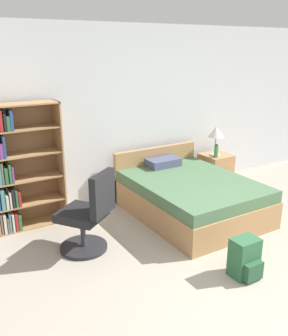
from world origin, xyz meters
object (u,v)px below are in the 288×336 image
object	(u,v)px
bookshelf	(17,169)
backpack_green	(245,259)
table_lamp	(216,133)
office_chair	(89,216)
nightstand	(215,170)
water_bottle	(216,151)
bed	(189,195)

from	to	relation	value
bookshelf	backpack_green	world-z (taller)	bookshelf
table_lamp	office_chair	bearing A→B (deg)	-161.60
backpack_green	bookshelf	bearing A→B (deg)	125.85
nightstand	backpack_green	distance (m)	2.69
office_chair	table_lamp	size ratio (longest dim) A/B	2.01
water_bottle	backpack_green	xyz separation A→B (m)	(-1.43, -2.09, -0.45)
bed	bookshelf	bearing A→B (deg)	159.69
bookshelf	bed	world-z (taller)	bookshelf
office_chair	water_bottle	bearing A→B (deg)	16.93
table_lamp	water_bottle	distance (m)	0.30
nightstand	table_lamp	bearing A→B (deg)	-157.86
bookshelf	water_bottle	world-z (taller)	bookshelf
water_bottle	office_chair	bearing A→B (deg)	-163.07
bookshelf	water_bottle	bearing A→B (deg)	-4.41
nightstand	office_chair	bearing A→B (deg)	-161.52
bookshelf	table_lamp	size ratio (longest dim) A/B	3.33
office_chair	backpack_green	bearing A→B (deg)	-48.15
office_chair	bookshelf	bearing A→B (deg)	116.75
office_chair	nightstand	world-z (taller)	office_chair
backpack_green	water_bottle	bearing A→B (deg)	55.67
nightstand	water_bottle	distance (m)	0.41
backpack_green	office_chair	bearing A→B (deg)	131.85
water_bottle	backpack_green	bearing A→B (deg)	-124.33
table_lamp	water_bottle	size ratio (longest dim) A/B	2.23
table_lamp	water_bottle	xyz separation A→B (m)	(-0.06, -0.09, -0.28)
bed	nightstand	xyz separation A→B (m)	(1.09, 0.67, 0.00)
bookshelf	table_lamp	bearing A→B (deg)	-2.68
bed	backpack_green	size ratio (longest dim) A/B	4.61
nightstand	backpack_green	xyz separation A→B (m)	(-1.54, -2.21, -0.07)
bed	nightstand	size ratio (longest dim) A/B	3.54
nightstand	water_bottle	xyz separation A→B (m)	(-0.11, -0.11, 0.38)
office_chair	nightstand	size ratio (longest dim) A/B	1.80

